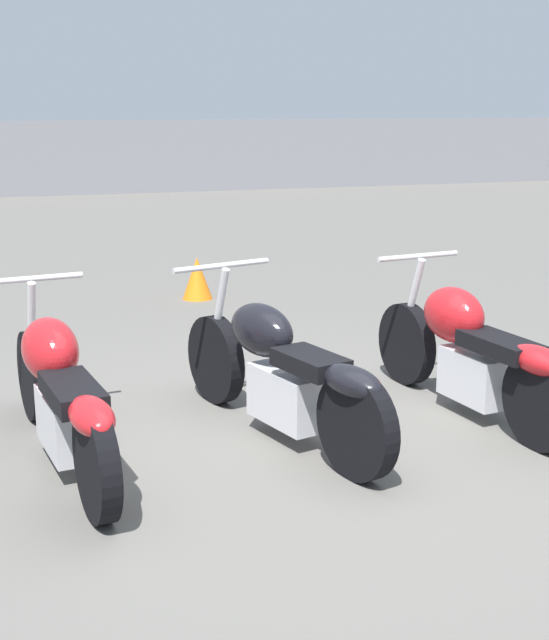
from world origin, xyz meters
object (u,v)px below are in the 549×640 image
(motorcycle_slot_1, at_px, (282,372))
(motorcycle_slot_2, at_px, (471,351))
(traffic_cone_near, at_px, (197,278))
(motorcycle_slot_0, at_px, (61,393))

(motorcycle_slot_1, height_order, motorcycle_slot_2, motorcycle_slot_1)
(motorcycle_slot_2, relative_size, traffic_cone_near, 4.59)
(motorcycle_slot_1, distance_m, traffic_cone_near, 3.91)
(motorcycle_slot_0, bearing_deg, motorcycle_slot_2, -6.76)
(motorcycle_slot_2, xyz_separation_m, traffic_cone_near, (-0.88, 3.86, -0.20))
(motorcycle_slot_0, bearing_deg, motorcycle_slot_1, -7.08)
(motorcycle_slot_0, xyz_separation_m, motorcycle_slot_1, (1.26, 0.01, -0.00))
(motorcycle_slot_0, relative_size, traffic_cone_near, 4.97)
(motorcycle_slot_1, relative_size, traffic_cone_near, 4.77)
(motorcycle_slot_1, distance_m, motorcycle_slot_2, 1.26)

